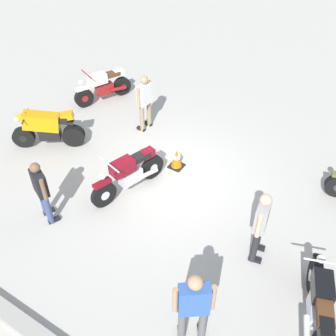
% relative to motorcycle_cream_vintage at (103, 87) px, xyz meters
% --- Properties ---
extents(ground_plane, '(40.00, 40.00, 0.00)m').
position_rel_motorcycle_cream_vintage_xyz_m(ground_plane, '(-3.85, 2.17, -0.49)').
color(ground_plane, '#ADAAA3').
extents(curb_edge, '(14.00, 0.30, 0.15)m').
position_rel_motorcycle_cream_vintage_xyz_m(curb_edge, '(-3.85, 6.77, -0.41)').
color(curb_edge, gray).
rests_on(curb_edge, ground).
extents(motorcycle_cream_vintage, '(1.02, 1.85, 1.07)m').
position_rel_motorcycle_cream_vintage_xyz_m(motorcycle_cream_vintage, '(0.00, 0.00, 0.00)').
color(motorcycle_cream_vintage, black).
rests_on(motorcycle_cream_vintage, ground).
extents(motorcycle_black_cruiser, '(0.89, 2.01, 1.09)m').
position_rel_motorcycle_cream_vintage_xyz_m(motorcycle_black_cruiser, '(-7.95, 3.98, 0.03)').
color(motorcycle_black_cruiser, black).
rests_on(motorcycle_black_cruiser, ground).
extents(motorcycle_maroon_cruiser, '(0.88, 2.05, 1.09)m').
position_rel_motorcycle_cream_vintage_xyz_m(motorcycle_maroon_cruiser, '(-3.23, 2.98, 0.03)').
color(motorcycle_maroon_cruiser, black).
rests_on(motorcycle_maroon_cruiser, ground).
extents(motorcycle_orange_sportbike, '(1.70, 1.28, 1.14)m').
position_rel_motorcycle_cream_vintage_xyz_m(motorcycle_orange_sportbike, '(-0.28, 2.71, 0.11)').
color(motorcycle_orange_sportbike, black).
rests_on(motorcycle_orange_sportbike, ground).
extents(person_in_gray_shirt, '(0.37, 0.65, 1.67)m').
position_rel_motorcycle_cream_vintage_xyz_m(person_in_gray_shirt, '(-6.51, 3.15, 0.46)').
color(person_in_gray_shirt, '#262628').
rests_on(person_in_gray_shirt, ground).
extents(person_in_blue_shirt, '(0.59, 0.52, 1.75)m').
position_rel_motorcycle_cream_vintage_xyz_m(person_in_blue_shirt, '(-6.29, 5.36, 0.52)').
color(person_in_blue_shirt, '#59595B').
rests_on(person_in_blue_shirt, ground).
extents(person_in_white_shirt, '(0.32, 0.65, 1.67)m').
position_rel_motorcycle_cream_vintage_xyz_m(person_in_white_shirt, '(-2.05, 0.60, 0.47)').
color(person_in_white_shirt, gray).
rests_on(person_in_white_shirt, ground).
extents(person_in_black_shirt, '(0.60, 0.45, 1.59)m').
position_rel_motorcycle_cream_vintage_xyz_m(person_in_black_shirt, '(-2.23, 4.68, 0.40)').
color(person_in_black_shirt, '#384772').
rests_on(person_in_black_shirt, ground).
extents(traffic_cone, '(0.36, 0.36, 0.53)m').
position_rel_motorcycle_cream_vintage_xyz_m(traffic_cone, '(-3.72, 1.62, -0.23)').
color(traffic_cone, black).
rests_on(traffic_cone, ground).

